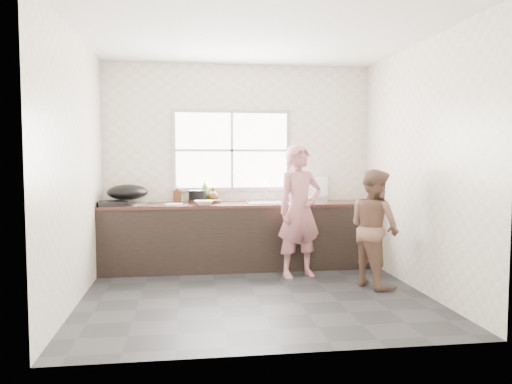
{
  "coord_description": "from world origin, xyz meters",
  "views": [
    {
      "loc": [
        -0.71,
        -5.15,
        1.47
      ],
      "look_at": [
        0.1,
        0.65,
        1.05
      ],
      "focal_mm": 35.0,
      "sensor_mm": 36.0,
      "label": 1
    }
  ],
  "objects": [
    {
      "name": "glass_jar",
      "position": [
        -0.8,
        1.51,
        0.91
      ],
      "size": [
        0.08,
        0.08,
        0.09
      ],
      "primitive_type": "cylinder",
      "rotation": [
        0.0,
        0.0,
        -0.31
      ],
      "color": "silver",
      "rests_on": "countertop"
    },
    {
      "name": "cleaver",
      "position": [
        -0.38,
        1.27,
        0.9
      ],
      "size": [
        0.24,
        0.2,
        0.01
      ],
      "primitive_type": "cube",
      "rotation": [
        0.0,
        0.0,
        0.51
      ],
      "color": "#B9BDC0",
      "rests_on": "cutting_board"
    },
    {
      "name": "woman",
      "position": [
        0.65,
        0.74,
        0.75
      ],
      "size": [
        0.63,
        0.51,
        1.5
      ],
      "primitive_type": "imported",
      "rotation": [
        0.0,
        0.0,
        0.3
      ],
      "color": "#BC7076",
      "rests_on": "floor"
    },
    {
      "name": "bowl_held",
      "position": [
        0.72,
        1.08,
        0.89
      ],
      "size": [
        0.2,
        0.2,
        0.06
      ],
      "primitive_type": "imported",
      "rotation": [
        0.0,
        0.0,
        0.11
      ],
      "color": "white",
      "rests_on": "countertop"
    },
    {
      "name": "bowl_crabs",
      "position": [
        0.76,
        1.13,
        0.89
      ],
      "size": [
        0.25,
        0.25,
        0.07
      ],
      "primitive_type": "imported",
      "rotation": [
        0.0,
        0.0,
        0.24
      ],
      "color": "white",
      "rests_on": "countertop"
    },
    {
      "name": "wall_back",
      "position": [
        0.0,
        1.6,
        1.35
      ],
      "size": [
        3.6,
        0.01,
        2.7
      ],
      "primitive_type": "cube",
      "color": "silver",
      "rests_on": "ground"
    },
    {
      "name": "black_pot",
      "position": [
        -0.57,
        1.39,
        0.94
      ],
      "size": [
        0.28,
        0.28,
        0.17
      ],
      "primitive_type": "cylinder",
      "rotation": [
        0.0,
        0.0,
        0.2
      ],
      "color": "black",
      "rests_on": "countertop"
    },
    {
      "name": "burner",
      "position": [
        -1.65,
        1.2,
        0.89
      ],
      "size": [
        0.46,
        0.46,
        0.05
      ],
      "primitive_type": "cube",
      "rotation": [
        0.0,
        0.0,
        0.36
      ],
      "color": "black",
      "rests_on": "countertop"
    },
    {
      "name": "bottle_green",
      "position": [
        -0.47,
        1.52,
        1.01
      ],
      "size": [
        0.13,
        0.13,
        0.3
      ],
      "primitive_type": "imported",
      "rotation": [
        0.0,
        0.0,
        0.1
      ],
      "color": "#499530",
      "rests_on": "countertop"
    },
    {
      "name": "countertop",
      "position": [
        0.0,
        1.29,
        0.84
      ],
      "size": [
        3.6,
        0.64,
        0.04
      ],
      "primitive_type": "cube",
      "color": "#331915",
      "rests_on": "cabinet"
    },
    {
      "name": "pot_lid_left",
      "position": [
        -1.35,
        1.27,
        0.87
      ],
      "size": [
        0.32,
        0.32,
        0.01
      ],
      "primitive_type": "cylinder",
      "rotation": [
        0.0,
        0.0,
        0.38
      ],
      "color": "silver",
      "rests_on": "countertop"
    },
    {
      "name": "pot_lid_right",
      "position": [
        -1.28,
        1.51,
        0.87
      ],
      "size": [
        0.26,
        0.26,
        0.01
      ],
      "primitive_type": "cylinder",
      "rotation": [
        0.0,
        0.0,
        -0.15
      ],
      "color": "#AAAEB1",
      "rests_on": "countertop"
    },
    {
      "name": "floor",
      "position": [
        0.0,
        0.0,
        -0.01
      ],
      "size": [
        3.6,
        3.2,
        0.01
      ],
      "primitive_type": "cube",
      "color": "#262629",
      "rests_on": "ground"
    },
    {
      "name": "dish_rack",
      "position": [
        0.95,
        1.52,
        1.02
      ],
      "size": [
        0.52,
        0.45,
        0.33
      ],
      "primitive_type": "cube",
      "rotation": [
        0.0,
        0.0,
        0.39
      ],
      "color": "white",
      "rests_on": "countertop"
    },
    {
      "name": "cutting_board",
      "position": [
        -0.48,
        1.43,
        0.88
      ],
      "size": [
        0.44,
        0.44,
        0.04
      ],
      "primitive_type": "cylinder",
      "rotation": [
        0.0,
        0.0,
        -0.04
      ],
      "color": "#321F13",
      "rests_on": "countertop"
    },
    {
      "name": "window_frame",
      "position": [
        -0.1,
        1.59,
        1.55
      ],
      "size": [
        1.6,
        0.05,
        1.1
      ],
      "primitive_type": "cube",
      "color": "#9EA0A5",
      "rests_on": "wall_back"
    },
    {
      "name": "window_glazing",
      "position": [
        -0.1,
        1.57,
        1.55
      ],
      "size": [
        1.5,
        0.01,
        1.0
      ],
      "primitive_type": "cube",
      "color": "white",
      "rests_on": "window_frame"
    },
    {
      "name": "wall_front",
      "position": [
        0.0,
        -1.6,
        1.35
      ],
      "size": [
        3.6,
        0.01,
        2.7
      ],
      "primitive_type": "cube",
      "color": "silver",
      "rests_on": "ground"
    },
    {
      "name": "wall_left",
      "position": [
        -1.8,
        0.0,
        1.35
      ],
      "size": [
        0.01,
        3.2,
        2.7
      ],
      "primitive_type": "cube",
      "color": "beige",
      "rests_on": "ground"
    },
    {
      "name": "bowl_mince",
      "position": [
        -0.5,
        1.08,
        0.89
      ],
      "size": [
        0.24,
        0.24,
        0.06
      ],
      "primitive_type": "imported",
      "rotation": [
        0.0,
        0.0,
        -0.02
      ],
      "color": "white",
      "rests_on": "countertop"
    },
    {
      "name": "plate_food",
      "position": [
        -0.88,
        1.15,
        0.87
      ],
      "size": [
        0.28,
        0.28,
        0.02
      ],
      "primitive_type": "cylinder",
      "rotation": [
        0.0,
        0.0,
        -0.32
      ],
      "color": "silver",
      "rests_on": "countertop"
    },
    {
      "name": "bottle_brown_short",
      "position": [
        -0.36,
        1.47,
        0.95
      ],
      "size": [
        0.17,
        0.17,
        0.19
      ],
      "primitive_type": "imported",
      "rotation": [
        0.0,
        0.0,
        0.15
      ],
      "color": "#4A3112",
      "rests_on": "countertop"
    },
    {
      "name": "cabinet",
      "position": [
        0.0,
        1.29,
        0.41
      ],
      "size": [
        3.6,
        0.62,
        0.82
      ],
      "primitive_type": "cube",
      "color": "black",
      "rests_on": "floor"
    },
    {
      "name": "wall_right",
      "position": [
        1.8,
        0.0,
        1.35
      ],
      "size": [
        0.01,
        3.2,
        2.7
      ],
      "primitive_type": "cube",
      "color": "beige",
      "rests_on": "ground"
    },
    {
      "name": "wok",
      "position": [
        -1.46,
        1.32,
        1.02
      ],
      "size": [
        0.58,
        0.58,
        0.19
      ],
      "primitive_type": "ellipsoid",
      "rotation": [
        0.0,
        0.0,
        -0.15
      ],
      "color": "black",
      "rests_on": "burner"
    },
    {
      "name": "sink",
      "position": [
        0.35,
        1.29,
        0.86
      ],
      "size": [
        0.55,
        0.45,
        0.02
      ],
      "primitive_type": "cube",
      "color": "silver",
      "rests_on": "countertop"
    },
    {
      "name": "ceiling",
      "position": [
        0.0,
        0.0,
        2.71
      ],
      "size": [
        3.6,
        3.2,
        0.01
      ],
      "primitive_type": "cube",
      "color": "silver",
      "rests_on": "wall_back"
    },
    {
      "name": "faucet",
      "position": [
        0.35,
        1.49,
        1.01
      ],
      "size": [
        0.02,
        0.02,
        0.3
      ],
      "primitive_type": "cylinder",
      "color": "silver",
      "rests_on": "countertop"
    },
    {
      "name": "bottle_brown_tall",
      "position": [
        -0.83,
        1.52,
        0.97
      ],
      "size": [
        0.11,
        0.11,
        0.22
      ],
      "primitive_type": "imported",
      "rotation": [
        0.0,
        0.0,
        -0.1
      ],
      "color": "#492812",
      "rests_on": "countertop"
    },
    {
      "name": "person_side",
      "position": [
        1.39,
        0.18,
        0.66
      ],
      "size": [
        0.69,
        0.77,
        1.33
      ],
      "primitive_type": "imported",
      "rotation": [
        0.0,
        0.0,
        1.9
      ],
      "color": "brown",
      "rests_on": "floor"
    }
  ]
}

